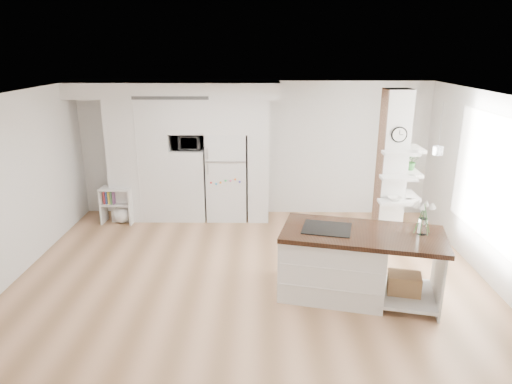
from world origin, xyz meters
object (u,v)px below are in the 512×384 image
floor_plant_a (362,246)px  bookshelf (119,207)px  kitchen_island (342,261)px  refrigerator (227,176)px

floor_plant_a → bookshelf: bearing=160.3°
bookshelf → floor_plant_a: size_ratio=1.58×
kitchen_island → floor_plant_a: size_ratio=5.07×
kitchen_island → floor_plant_a: 1.25m
bookshelf → floor_plant_a: bearing=-16.7°
kitchen_island → floor_plant_a: kitchen_island is taller
kitchen_island → floor_plant_a: (0.52, 1.11, -0.27)m
refrigerator → kitchen_island: size_ratio=0.76×
refrigerator → kitchen_island: 3.55m
refrigerator → kitchen_island: bearing=-59.2°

